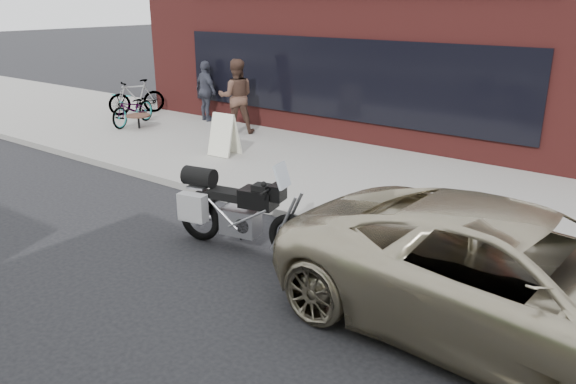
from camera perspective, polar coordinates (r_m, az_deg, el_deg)
ground at (r=7.42m, az=-20.80°, el=-11.63°), size 120.00×120.00×0.00m
near_sidewalk at (r=12.17m, az=7.72°, el=1.93°), size 44.00×6.00×0.15m
storefront at (r=18.83m, az=13.45°, el=14.42°), size 14.00×10.07×4.50m
motorcycle at (r=8.48m, az=-5.54°, el=-1.80°), size 2.27×1.01×1.45m
minivan at (r=6.58m, az=22.38°, el=-8.50°), size 5.54×2.84×1.50m
bicycle_front at (r=16.88m, az=-15.46°, el=8.18°), size 1.07×1.91×0.95m
bicycle_rear at (r=18.48m, az=-15.13°, el=9.30°), size 1.14×1.84×1.07m
sandwich_sign at (r=13.18m, az=-6.48°, el=5.86°), size 0.65×0.60×0.98m
cafe_table at (r=16.39m, az=-14.97°, el=7.47°), size 0.67×0.67×0.38m
cafe_patron_left at (r=15.26m, az=-5.28°, el=9.63°), size 1.21×1.20×1.98m
cafe_patron_right at (r=16.95m, az=-8.31°, el=10.11°), size 1.11×0.71×1.76m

